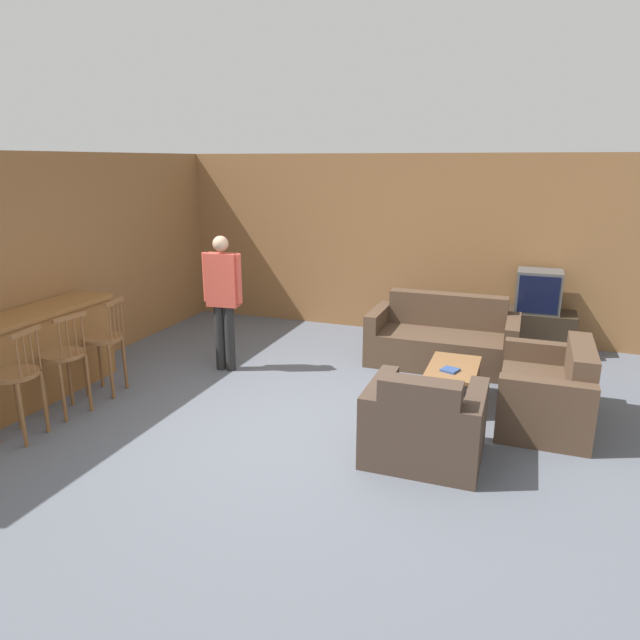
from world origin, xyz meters
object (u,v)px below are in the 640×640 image
(couch_far, at_px, (443,340))
(person_by_window, at_px, (223,295))
(tv, at_px, (538,291))
(book_on_table, at_px, (450,370))
(bar_chair_mid, at_px, (64,361))
(armchair_near, at_px, (424,426))
(bar_chair_near, at_px, (17,381))
(loveseat_right, at_px, (548,393))
(tv_unit, at_px, (534,332))
(bar_chair_far, at_px, (104,344))
(coffee_table, at_px, (453,372))

(couch_far, bearing_deg, person_by_window, -155.05)
(tv, bearing_deg, book_on_table, -110.07)
(bar_chair_mid, height_order, armchair_near, bar_chair_mid)
(bar_chair_near, distance_m, couch_far, 4.78)
(armchair_near, height_order, person_by_window, person_by_window)
(loveseat_right, relative_size, book_on_table, 6.53)
(book_on_table, distance_m, person_by_window, 2.80)
(tv_unit, relative_size, book_on_table, 4.98)
(couch_far, xyz_separation_m, book_on_table, (0.27, -1.35, 0.12))
(tv, bearing_deg, tv_unit, 90.00)
(bar_chair_near, xyz_separation_m, tv, (4.43, 4.30, 0.27))
(bar_chair_far, distance_m, armchair_near, 3.57)
(tv_unit, distance_m, person_by_window, 4.16)
(bar_chair_far, distance_m, person_by_window, 1.45)
(tv, bearing_deg, bar_chair_far, -144.68)
(bar_chair_near, relative_size, person_by_window, 0.64)
(bar_chair_mid, height_order, coffee_table, bar_chair_mid)
(bar_chair_near, relative_size, bar_chair_mid, 1.00)
(bar_chair_far, relative_size, person_by_window, 0.64)
(bar_chair_far, relative_size, tv_unit, 1.06)
(coffee_table, height_order, book_on_table, book_on_table)
(bar_chair_mid, distance_m, person_by_window, 1.93)
(bar_chair_far, distance_m, book_on_table, 3.73)
(couch_far, distance_m, book_on_table, 1.38)
(bar_chair_near, relative_size, bar_chair_far, 1.00)
(bar_chair_mid, relative_size, coffee_table, 1.25)
(couch_far, bearing_deg, bar_chair_far, -146.11)
(armchair_near, relative_size, coffee_table, 1.14)
(coffee_table, distance_m, tv, 2.29)
(tv_unit, xyz_separation_m, person_by_window, (-3.56, -2.05, 0.67))
(armchair_near, bearing_deg, couch_far, 94.86)
(bar_chair_near, xyz_separation_m, bar_chair_far, (-0.00, 1.16, 0.00))
(armchair_near, distance_m, coffee_table, 1.31)
(loveseat_right, relative_size, tv_unit, 1.31)
(coffee_table, bearing_deg, tv_unit, 68.92)
(bar_chair_mid, bearing_deg, book_on_table, 22.30)
(bar_chair_near, height_order, bar_chair_far, same)
(bar_chair_far, relative_size, tv, 1.89)
(bar_chair_mid, height_order, loveseat_right, bar_chair_mid)
(bar_chair_far, relative_size, armchair_near, 1.09)
(coffee_table, height_order, tv, tv)
(tv_unit, bearing_deg, book_on_table, -110.04)
(tv, height_order, person_by_window, person_by_window)
(coffee_table, relative_size, person_by_window, 0.52)
(bar_chair_far, bearing_deg, tv, 35.32)
(bar_chair_far, xyz_separation_m, loveseat_right, (4.57, 0.90, -0.27))
(bar_chair_near, bearing_deg, book_on_table, 29.63)
(couch_far, height_order, loveseat_right, couch_far)
(loveseat_right, height_order, book_on_table, loveseat_right)
(bar_chair_near, bearing_deg, bar_chair_mid, 90.01)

